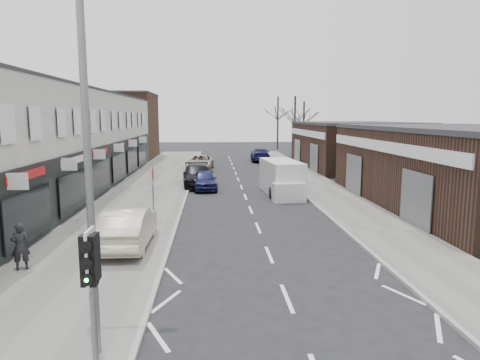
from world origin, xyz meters
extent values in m
plane|color=black|center=(0.00, 0.00, 0.00)|extent=(160.00, 160.00, 0.00)
cube|color=slate|center=(-6.75, 22.00, 0.06)|extent=(5.50, 64.00, 0.12)
cube|color=slate|center=(5.75, 22.00, 0.06)|extent=(3.50, 64.00, 0.12)
cube|color=silver|center=(-13.50, 19.50, 3.55)|extent=(8.00, 41.00, 7.10)
cube|color=#4B2D20|center=(-13.50, 45.00, 4.00)|extent=(8.00, 10.00, 8.00)
cube|color=#362318|center=(12.50, 14.00, 2.25)|extent=(10.00, 18.00, 4.50)
cube|color=#362318|center=(12.50, 34.00, 2.25)|extent=(10.00, 16.00, 4.50)
cylinder|color=slate|center=(-4.40, -2.00, 1.62)|extent=(0.12, 0.12, 3.00)
cube|color=silver|center=(-4.40, -2.00, 2.67)|extent=(0.05, 0.55, 1.10)
cube|color=black|center=(-4.40, -2.12, 2.67)|extent=(0.28, 0.22, 0.95)
sphere|color=#0CE533|center=(-4.40, -2.24, 2.37)|extent=(0.18, 0.18, 0.18)
cube|color=black|center=(-4.40, -1.88, 2.67)|extent=(0.26, 0.20, 0.90)
cylinder|color=slate|center=(-4.70, -0.80, 4.12)|extent=(0.16, 0.16, 8.00)
cylinder|color=slate|center=(-5.20, 12.00, 1.37)|extent=(0.07, 0.07, 2.50)
cube|color=white|center=(-5.15, 12.00, 1.97)|extent=(0.04, 0.45, 0.25)
cube|color=silver|center=(2.57, 19.09, 1.14)|extent=(2.54, 5.18, 2.28)
cube|color=silver|center=(2.57, 16.16, 0.59)|extent=(2.09, 1.06, 1.20)
cylinder|color=black|center=(1.64, 17.34, 0.38)|extent=(0.24, 0.76, 0.76)
cylinder|color=black|center=(3.50, 17.34, 0.38)|extent=(0.24, 0.76, 0.76)
cylinder|color=black|center=(1.64, 20.84, 0.38)|extent=(0.24, 0.76, 0.76)
cylinder|color=black|center=(3.50, 20.84, 0.38)|extent=(0.24, 0.76, 0.76)
imported|color=beige|center=(-5.52, 7.10, 0.91)|extent=(1.69, 4.80, 1.58)
imported|color=black|center=(-8.64, 4.60, 0.93)|extent=(0.68, 0.56, 1.62)
imported|color=#161A45|center=(-2.74, 21.09, 0.70)|extent=(1.98, 4.24, 1.41)
imported|color=black|center=(-3.27, 22.73, 0.81)|extent=(2.71, 5.73, 1.62)
imported|color=tan|center=(-3.40, 33.02, 0.73)|extent=(2.85, 5.45, 1.46)
imported|color=white|center=(3.30, 25.96, 0.67)|extent=(1.75, 4.19, 1.35)
imported|color=black|center=(3.50, 31.19, 0.66)|extent=(1.59, 3.88, 1.32)
imported|color=#13133C|center=(3.50, 40.74, 0.78)|extent=(2.48, 5.49, 1.56)
camera|label=1|loc=(-2.13, -9.75, 5.26)|focal=32.00mm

